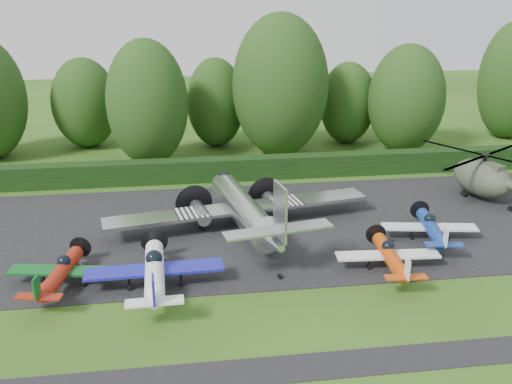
{
  "coord_description": "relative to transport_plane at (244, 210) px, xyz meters",
  "views": [
    {
      "loc": [
        -5.67,
        -27.46,
        16.99
      ],
      "look_at": [
        -0.43,
        10.83,
        2.5
      ],
      "focal_mm": 40.0,
      "sensor_mm": 36.0,
      "label": 1
    }
  ],
  "objects": [
    {
      "name": "ground",
      "position": [
        1.5,
        -9.43,
        -1.74
      ],
      "size": [
        160.0,
        160.0,
        0.0
      ],
      "primitive_type": "plane",
      "color": "#2B4B15",
      "rests_on": "ground"
    },
    {
      "name": "apron",
      "position": [
        1.5,
        0.57,
        -1.74
      ],
      "size": [
        70.0,
        18.0,
        0.01
      ],
      "primitive_type": "cube",
      "color": "black",
      "rests_on": "ground"
    },
    {
      "name": "taxiway_verge",
      "position": [
        1.5,
        -15.43,
        -1.74
      ],
      "size": [
        70.0,
        2.0,
        0.0
      ],
      "primitive_type": "cube",
      "color": "black",
      "rests_on": "ground"
    },
    {
      "name": "hedgerow",
      "position": [
        1.5,
        11.57,
        -1.74
      ],
      "size": [
        90.0,
        1.6,
        2.0
      ],
      "primitive_type": "cube",
      "color": "black",
      "rests_on": "ground"
    },
    {
      "name": "transport_plane",
      "position": [
        0.0,
        0.0,
        0.0
      ],
      "size": [
        19.45,
        14.92,
        6.23
      ],
      "rotation": [
        0.0,
        0.0,
        -0.18
      ],
      "color": "silver",
      "rests_on": "ground"
    },
    {
      "name": "light_plane_red",
      "position": [
        -11.41,
        -6.33,
        -0.69
      ],
      "size": [
        6.55,
        6.89,
        2.52
      ],
      "rotation": [
        0.0,
        0.0,
        0.19
      ],
      "color": "maroon",
      "rests_on": "ground"
    },
    {
      "name": "light_plane_white",
      "position": [
        -6.01,
        -7.38,
        -0.46
      ],
      "size": [
        8.02,
        8.43,
        3.08
      ],
      "rotation": [
        0.0,
        0.0,
        -0.03
      ],
      "color": "white",
      "rests_on": "ground"
    },
    {
      "name": "light_plane_orange",
      "position": [
        8.24,
        -6.92,
        -0.71
      ],
      "size": [
        6.44,
        6.78,
        2.48
      ],
      "rotation": [
        0.0,
        0.0,
        0.07
      ],
      "color": "#BC420B",
      "rests_on": "ground"
    },
    {
      "name": "light_plane_blue",
      "position": [
        12.53,
        -3.24,
        -0.7
      ],
      "size": [
        6.5,
        6.84,
        2.5
      ],
      "rotation": [
        0.0,
        0.0,
        0.17
      ],
      "color": "navy",
      "rests_on": "ground"
    },
    {
      "name": "helicopter",
      "position": [
        20.04,
        3.95,
        0.31
      ],
      "size": [
        11.82,
        13.84,
        3.81
      ],
      "rotation": [
        0.0,
        0.0,
        -0.3
      ],
      "color": "#394233",
      "rests_on": "ground"
    },
    {
      "name": "tree_0",
      "position": [
        -0.3,
        22.82,
        2.97
      ],
      "size": [
        6.09,
        6.09,
        9.44
      ],
      "color": "black",
      "rests_on": "ground"
    },
    {
      "name": "tree_2",
      "position": [
        5.84,
        18.62,
        5.32
      ],
      "size": [
        9.53,
        9.53,
        14.14
      ],
      "color": "black",
      "rests_on": "ground"
    },
    {
      "name": "tree_3",
      "position": [
        18.75,
        17.94,
        3.79
      ],
      "size": [
        7.73,
        7.73,
        11.07
      ],
      "color": "black",
      "rests_on": "ground"
    },
    {
      "name": "tree_4",
      "position": [
        -7.12,
        17.13,
        4.26
      ],
      "size": [
        7.69,
        7.69,
        12.01
      ],
      "color": "black",
      "rests_on": "ground"
    },
    {
      "name": "tree_5",
      "position": [
        13.9,
        22.19,
        2.66
      ],
      "size": [
        5.99,
        5.99,
        8.82
      ],
      "color": "black",
      "rests_on": "ground"
    },
    {
      "name": "tree_8",
      "position": [
        32.44,
        21.88,
        4.74
      ],
      "size": [
        7.22,
        7.22,
        12.98
      ],
      "color": "black",
      "rests_on": "ground"
    },
    {
      "name": "tree_9",
      "position": [
        -13.98,
        24.38,
        2.99
      ],
      "size": [
        6.86,
        6.86,
        9.47
      ],
      "color": "black",
      "rests_on": "ground"
    }
  ]
}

